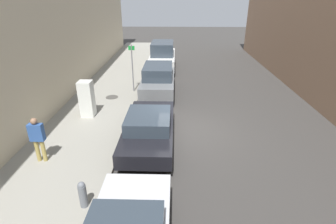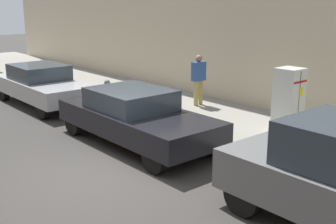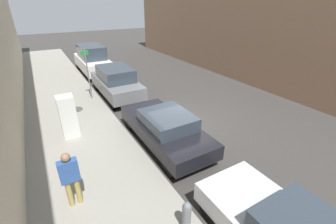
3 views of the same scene
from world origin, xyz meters
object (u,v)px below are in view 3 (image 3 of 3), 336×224
street_sign_post (88,72)px  fire_hydrant (187,215)px  pedestrian_walking_far (70,176)px  discarded_refrigerator (68,116)px  parked_suv_gray (116,82)px  parked_van_white (93,60)px  parked_sedan_dark (165,128)px

street_sign_post → fire_hydrant: street_sign_post is taller
pedestrian_walking_far → discarded_refrigerator: bearing=-89.2°
parked_suv_gray → parked_van_white: parked_van_white is taller
parked_sedan_dark → parked_van_white: bearing=90.0°
fire_hydrant → parked_sedan_dark: parked_sedan_dark is taller
pedestrian_walking_far → parked_sedan_dark: size_ratio=0.36×
parked_suv_gray → parked_van_white: bearing=90.0°
street_sign_post → parked_suv_gray: street_sign_post is taller
pedestrian_walking_far → parked_van_white: size_ratio=0.33×
fire_hydrant → pedestrian_walking_far: size_ratio=0.49×
street_sign_post → pedestrian_walking_far: 7.72m
street_sign_post → parked_van_white: bearing=75.0°
pedestrian_walking_far → parked_sedan_dark: bearing=-149.4°
pedestrian_walking_far → parked_suv_gray: bearing=-108.2°
parked_sedan_dark → parked_van_white: (0.00, 11.50, 0.35)m
fire_hydrant → parked_sedan_dark: size_ratio=0.18×
fire_hydrant → parked_van_white: (1.49, 15.14, 0.50)m
pedestrian_walking_far → parked_suv_gray: size_ratio=0.36×
fire_hydrant → parked_suv_gray: 9.62m
parked_sedan_dark → fire_hydrant: bearing=-112.3°
parked_sedan_dark → pedestrian_walking_far: bearing=-157.8°
street_sign_post → parked_van_white: street_sign_post is taller
discarded_refrigerator → parked_sedan_dark: (3.18, -2.29, -0.30)m
discarded_refrigerator → street_sign_post: size_ratio=0.62×
fire_hydrant → parked_suv_gray: size_ratio=0.18×
fire_hydrant → parked_suv_gray: bearing=81.1°
discarded_refrigerator → street_sign_post: street_sign_post is taller
pedestrian_walking_far → parked_suv_gray: pedestrian_walking_far is taller
discarded_refrigerator → parked_suv_gray: (3.18, 3.57, -0.12)m
discarded_refrigerator → parked_van_white: bearing=71.0°
discarded_refrigerator → parked_van_white: size_ratio=0.34×
fire_hydrant → parked_suv_gray: parked_suv_gray is taller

